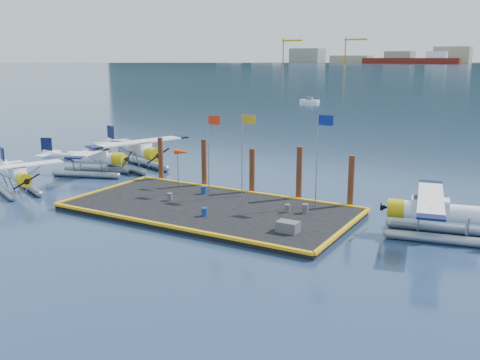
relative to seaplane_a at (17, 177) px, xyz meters
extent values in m
plane|color=navy|center=(16.43, 3.14, -1.36)|extent=(4000.00, 4000.00, 0.00)
cube|color=black|center=(16.43, 3.14, -1.16)|extent=(20.00, 10.00, 0.40)
cube|color=#59160C|center=(-163.57, 863.14, 2.64)|extent=(150.00, 22.00, 10.00)
cube|color=white|center=(-123.57, 863.14, 11.64)|extent=(30.00, 16.00, 12.00)
cylinder|color=#EBA70D|center=(-403.57, 898.14, 20.64)|extent=(2.40, 2.40, 44.00)
cylinder|color=#EBA70D|center=(-283.57, 898.14, 20.64)|extent=(2.40, 2.40, 44.00)
cone|color=black|center=(-333.57, 1503.14, -1.36)|extent=(1400.00, 1400.00, 520.00)
cylinder|color=gray|center=(0.07, 1.07, -1.08)|extent=(5.41, 2.83, 0.55)
cylinder|color=gray|center=(-0.75, -0.77, -1.08)|extent=(5.41, 2.83, 0.55)
cylinder|color=white|center=(-0.17, 0.08, 0.16)|extent=(4.30, 2.66, 1.01)
cube|color=white|center=(0.33, -0.15, 0.48)|extent=(2.25, 1.74, 0.82)
cube|color=black|center=(0.58, -0.26, 0.66)|extent=(1.56, 1.40, 0.50)
cylinder|color=gold|center=(2.00, -0.90, 0.16)|extent=(1.27, 1.35, 1.06)
cube|color=black|center=(2.71, -1.22, 0.16)|extent=(0.88, 1.88, 1.03)
cube|color=white|center=(0.33, -0.15, 0.93)|extent=(4.63, 8.09, 0.11)
cube|color=#0B1037|center=(1.94, 3.45, 0.93)|extent=(1.59, 1.32, 0.12)
cube|color=#0B1037|center=(-4.02, 1.80, 0.98)|extent=(0.96, 0.51, 1.56)
cube|color=white|center=(-3.93, 1.76, 0.38)|extent=(2.03, 3.18, 0.09)
cylinder|color=gray|center=(-0.14, 8.92, -1.06)|extent=(6.03, 2.51, 0.60)
cylinder|color=gray|center=(0.55, 6.85, -1.06)|extent=(6.03, 2.51, 0.60)
cylinder|color=white|center=(0.39, 7.95, 0.28)|extent=(4.73, 2.50, 1.09)
cube|color=white|center=(0.96, 8.14, 0.63)|extent=(2.42, 1.73, 0.89)
cube|color=black|center=(1.24, 8.23, 0.83)|extent=(1.65, 1.43, 0.55)
cylinder|color=gold|center=(2.84, 8.76, 0.28)|extent=(1.31, 1.41, 1.15)
cube|color=black|center=(3.64, 9.03, 0.28)|extent=(0.76, 2.12, 1.12)
cube|color=white|center=(0.96, 8.14, 1.13)|extent=(4.24, 8.95, 0.12)
cube|color=#0B1037|center=(-0.39, 12.19, 1.13)|extent=(1.70, 1.32, 0.13)
cube|color=#0B1037|center=(2.31, 4.08, 1.13)|extent=(1.70, 1.32, 0.13)
cube|color=#0B1037|center=(-3.94, 6.50, 1.18)|extent=(1.07, 0.46, 1.69)
cube|color=white|center=(-3.85, 6.53, 0.53)|extent=(1.92, 3.49, 0.10)
cylinder|color=gray|center=(2.21, 13.47, -1.02)|extent=(6.73, 2.80, 0.66)
cylinder|color=gray|center=(1.44, 11.16, -1.02)|extent=(6.73, 2.80, 0.66)
cylinder|color=white|center=(2.03, 12.25, 0.47)|extent=(5.27, 2.79, 1.22)
cube|color=white|center=(2.66, 12.04, 0.86)|extent=(2.70, 1.93, 1.00)
cube|color=black|center=(2.98, 11.93, 1.08)|extent=(1.84, 1.59, 0.61)
cylinder|color=gold|center=(4.76, 11.34, 0.47)|extent=(1.46, 1.57, 1.29)
cube|color=black|center=(5.66, 11.04, 0.47)|extent=(0.84, 2.36, 1.24)
cube|color=white|center=(2.66, 12.04, 1.41)|extent=(4.73, 9.98, 0.13)
cube|color=#0B1037|center=(4.17, 16.56, 1.41)|extent=(1.89, 1.47, 0.14)
cube|color=#0B1037|center=(1.15, 7.52, 1.41)|extent=(1.89, 1.47, 0.14)
cube|color=#0B1037|center=(-2.80, 13.86, 1.47)|extent=(1.20, 0.51, 1.88)
cube|color=white|center=(-2.70, 13.83, 0.75)|extent=(2.14, 3.89, 0.11)
cylinder|color=gray|center=(31.93, 4.43, -1.06)|extent=(6.12, 1.74, 0.59)
cylinder|color=gray|center=(31.52, 6.56, -1.06)|extent=(6.12, 1.74, 0.59)
cylinder|color=white|center=(31.53, 5.46, 0.27)|extent=(4.71, 1.93, 1.09)
cube|color=white|center=(30.95, 5.35, 0.62)|extent=(2.34, 1.48, 0.89)
cube|color=black|center=(30.66, 5.29, 0.81)|extent=(1.55, 1.28, 0.54)
cylinder|color=gold|center=(29.01, 4.97, 0.27)|extent=(1.18, 1.31, 1.14)
cube|color=black|center=(28.19, 4.82, 0.27)|extent=(0.47, 2.17, 1.11)
cube|color=white|center=(30.95, 5.35, 1.11)|extent=(3.13, 9.00, 0.12)
cube|color=#0B1037|center=(31.75, 1.18, 1.11)|extent=(1.62, 1.15, 0.13)
cube|color=#0B1037|center=(30.15, 9.51, 1.11)|extent=(1.62, 1.15, 0.13)
cylinder|color=#505054|center=(13.01, 3.06, -0.67)|extent=(0.40, 0.40, 0.57)
cylinder|color=#505054|center=(21.82, 4.65, -0.68)|extent=(0.39, 0.39, 0.55)
cylinder|color=navy|center=(17.40, 1.07, -0.68)|extent=(0.40, 0.40, 0.56)
cylinder|color=#505054|center=(22.94, 5.05, -0.64)|extent=(0.45, 0.45, 0.63)
cylinder|color=navy|center=(14.08, 5.96, -0.65)|extent=(0.43, 0.43, 0.61)
cube|color=#505054|center=(23.63, 0.83, -0.63)|extent=(1.31, 0.88, 0.66)
cylinder|color=gray|center=(13.93, 6.94, 2.04)|extent=(0.08, 0.08, 6.00)
cube|color=red|center=(14.48, 6.94, 4.69)|extent=(1.10, 0.03, 0.70)
cylinder|color=gray|center=(16.93, 6.94, 2.14)|extent=(0.08, 0.08, 6.20)
cube|color=#C29016|center=(17.48, 6.94, 4.89)|extent=(1.10, 0.03, 0.70)
cylinder|color=gray|center=(22.93, 6.94, 2.29)|extent=(0.08, 0.08, 6.50)
cube|color=navy|center=(23.48, 6.94, 5.19)|extent=(1.10, 0.03, 0.70)
cylinder|color=gray|center=(10.93, 6.94, 0.54)|extent=(0.07, 0.07, 3.00)
cone|color=#F93D0D|center=(11.43, 6.94, 1.94)|extent=(1.40, 0.44, 0.44)
cylinder|color=#4E2816|center=(7.93, 8.54, 0.64)|extent=(0.44, 0.44, 4.00)
cylinder|color=#4E2816|center=(12.43, 8.54, 0.74)|extent=(0.44, 0.44, 4.20)
cylinder|color=#4E2816|center=(16.93, 8.54, 0.54)|extent=(0.44, 0.44, 3.80)
cylinder|color=#4E2816|center=(20.93, 8.54, 0.79)|extent=(0.44, 0.44, 4.30)
cylinder|color=#4E2816|center=(24.93, 8.54, 0.64)|extent=(0.44, 0.44, 4.00)
camera|label=1|loc=(36.50, -27.34, 9.40)|focal=40.00mm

